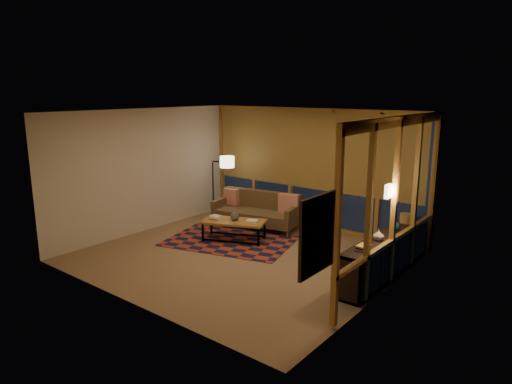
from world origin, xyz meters
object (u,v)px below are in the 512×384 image
Objects in this scene: sofa at (256,211)px; bookshelf at (386,254)px; coffee_table at (234,230)px; floor_lamp at (213,188)px.

sofa is 3.51m from bookshelf.
coffee_table is (0.21, -1.02, -0.18)m from sofa.
coffee_table is 1.82m from floor_lamp.
coffee_table is 0.46× the size of bookshelf.
floor_lamp is 0.55× the size of bookshelf.
floor_lamp is at bearing 171.89° from bookshelf.
coffee_table is at bearing -175.42° from bookshelf.
coffee_table is at bearing -58.06° from floor_lamp.
bookshelf is (4.67, -0.67, -0.43)m from floor_lamp.
sofa is at bearing 167.41° from bookshelf.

